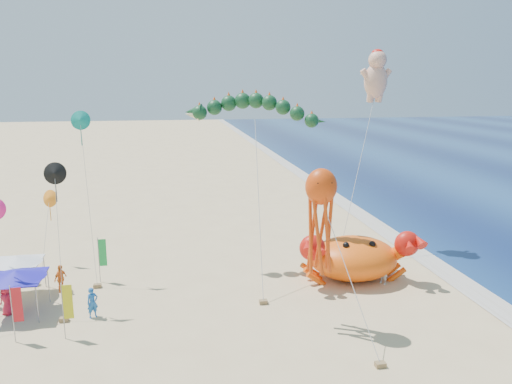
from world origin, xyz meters
TOP-DOWN VIEW (x-y plane):
  - ground at (0.00, 0.00)m, footprint 320.00×320.00m
  - foam_strip at (12.00, 0.00)m, footprint 320.00×320.00m
  - crab_inflatable at (4.96, 2.12)m, footprint 8.31×5.32m
  - dragon_kite at (-1.53, 5.92)m, footprint 9.82×9.26m
  - cherub_kite at (9.14, 9.71)m, footprint 5.88×6.46m
  - octopus_kite at (0.51, -3.97)m, footprint 2.82×5.75m
  - canopy_blue at (-16.58, 0.37)m, footprint 3.40×3.40m
  - canopy_white at (-17.24, 3.03)m, footprint 3.09×3.09m
  - feather_flags at (-14.91, -0.02)m, footprint 7.05×7.86m
  - beachgoers at (-14.41, 2.07)m, footprint 27.67×6.92m
  - small_kites at (-15.89, 3.52)m, footprint 6.91×12.00m

SIDE VIEW (x-z plane):
  - ground at x=0.00m, z-range 0.00..0.00m
  - foam_strip at x=12.00m, z-range 0.01..0.01m
  - beachgoers at x=-14.41m, z-range -0.03..1.86m
  - crab_inflatable at x=4.96m, z-range -0.22..3.43m
  - feather_flags at x=-14.91m, z-range 0.41..3.61m
  - canopy_white at x=-17.24m, z-range 1.09..3.79m
  - canopy_blue at x=-16.58m, z-range 1.09..3.79m
  - octopus_kite at x=0.51m, z-range 2.04..11.01m
  - small_kites at x=-15.89m, z-range 1.01..12.67m
  - dragon_kite at x=-1.53m, z-range 5.12..17.52m
  - cherub_kite at x=9.14m, z-range 6.02..22.07m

